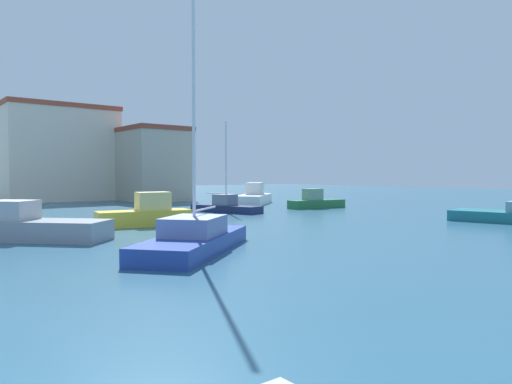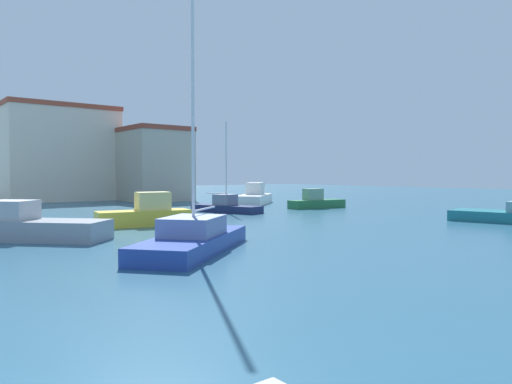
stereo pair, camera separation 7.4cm
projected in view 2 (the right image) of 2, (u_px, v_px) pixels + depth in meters
water at (201, 223)px, 28.20m from camera, size 160.00×160.00×0.00m
sailboat_blue_far_right at (193, 237)px, 17.95m from camera, size 7.10×6.33×11.87m
motorboat_yellow_distant_north at (146, 214)px, 26.90m from camera, size 5.39×2.58×1.91m
motorboat_green_inner_mooring at (316, 202)px, 40.82m from camera, size 5.35×2.15×1.68m
sailboat_navy_far_left at (226, 206)px, 36.35m from camera, size 3.18×6.08×6.91m
motorboat_grey_outer_mooring at (27, 226)px, 21.15m from camera, size 6.28×6.53×1.76m
motorboat_white_distant_east at (254, 197)px, 46.49m from camera, size 7.24×6.75×2.10m
waterfront_apartments at (58, 153)px, 53.12m from camera, size 11.73×8.94×10.43m
harbor_office at (154, 164)px, 52.44m from camera, size 6.39×7.50×8.04m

